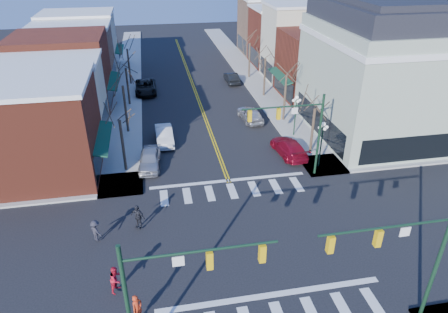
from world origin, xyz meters
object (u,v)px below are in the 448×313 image
lamppost_corner (322,137)px  pedestrian_dark_a (138,217)px  pedestrian_dark_b (96,231)px  car_right_far (232,78)px  car_right_mid (250,114)px  pedestrian_red_a (137,308)px  victorian_corner (383,69)px  car_left_mid (164,135)px  car_left_far (146,87)px  car_right_near (289,147)px  pedestrian_red_b (116,279)px  lamppost_midblock (296,109)px  car_left_near (150,159)px

lamppost_corner → pedestrian_dark_a: 16.65m
pedestrian_dark_b → car_right_far: bearing=-68.6°
car_right_mid → pedestrian_red_a: bearing=58.0°
victorian_corner → car_left_mid: 22.15m
car_left_far → car_right_near: car_left_far is taller
car_right_far → pedestrian_red_a: (-12.75, -38.18, 0.28)m
pedestrian_red_b → pedestrian_dark_b: size_ratio=1.10×
car_left_mid → pedestrian_dark_b: pedestrian_dark_b is taller
lamppost_midblock → car_right_mid: size_ratio=0.93×
lamppost_corner → car_left_near: size_ratio=0.96×
lamppost_midblock → pedestrian_red_b: size_ratio=2.54×
victorian_corner → pedestrian_red_b: 30.89m
car_left_near → car_right_near: bearing=4.7°
pedestrian_dark_a → car_right_near: bearing=67.3°
pedestrian_red_a → car_right_far: bearing=24.4°
car_right_near → car_right_far: (-0.95, 21.85, -0.02)m
victorian_corner → pedestrian_red_b: victorian_corner is taller
car_right_near → pedestrian_dark_a: pedestrian_dark_a is taller
pedestrian_red_b → pedestrian_dark_b: bearing=46.8°
lamppost_midblock → pedestrian_red_b: bearing=-133.2°
car_left_far → pedestrian_red_a: bearing=-91.5°
car_left_far → pedestrian_red_b: pedestrian_red_b is taller
car_right_far → car_left_far: bearing=9.1°
car_left_far → car_right_far: size_ratio=1.32×
car_left_mid → pedestrian_red_b: 19.10m
car_right_near → pedestrian_red_a: 21.32m
car_left_near → lamppost_midblock: bearing=19.1°
car_left_far → lamppost_midblock: bearing=-47.8°
car_right_mid → pedestrian_dark_b: (-14.80, -17.83, 0.13)m
car_left_far → lamppost_corner: bearing=-57.1°
car_left_far → car_right_near: bearing=-57.1°
car_left_mid → pedestrian_red_b: size_ratio=2.70×
victorian_corner → car_right_near: (-10.10, -3.22, -5.92)m
car_left_near → pedestrian_red_a: size_ratio=2.66×
victorian_corner → car_right_far: (-11.05, 18.64, -5.94)m
lamppost_midblock → pedestrian_dark_a: bearing=-141.6°
lamppost_corner → car_left_near: (-14.53, 2.81, -2.19)m
pedestrian_dark_a → car_left_near: bearing=118.8°
pedestrian_dark_b → victorian_corner: bearing=-106.8°
car_left_far → pedestrian_dark_b: bearing=-97.1°
car_left_near → car_right_far: car_left_near is taller
lamppost_midblock → car_left_near: bearing=-165.7°
car_left_far → car_right_near: 23.56m
victorian_corner → car_right_far: bearing=120.7°
car_left_mid → car_left_far: 15.18m
car_left_far → pedestrian_red_b: size_ratio=3.36×
lamppost_midblock → pedestrian_dark_b: lamppost_midblock is taller
car_left_mid → car_right_near: bearing=-24.2°
car_right_far → pedestrian_red_b: bearing=68.0°
lamppost_midblock → car_right_near: (-1.80, -3.72, -2.22)m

